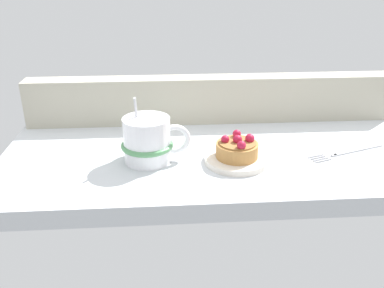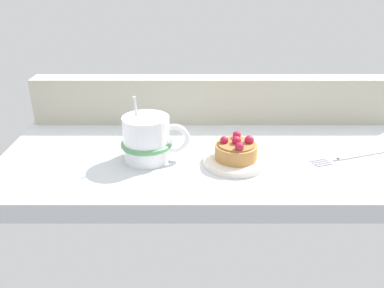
{
  "view_description": "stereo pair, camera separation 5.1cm",
  "coord_description": "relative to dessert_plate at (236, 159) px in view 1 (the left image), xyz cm",
  "views": [
    {
      "loc": [
        -11.03,
        -73.05,
        34.4
      ],
      "look_at": [
        -6.13,
        -4.6,
        3.59
      ],
      "focal_mm": 37.69,
      "sensor_mm": 36.0,
      "label": 1
    },
    {
      "loc": [
        -5.93,
        -73.23,
        34.4
      ],
      "look_at": [
        -6.13,
        -4.6,
        3.59
      ],
      "focal_mm": 37.69,
      "sensor_mm": 36.0,
      "label": 2
    }
  ],
  "objects": [
    {
      "name": "window_rail_back",
      "position": [
        -2.25,
        22.55,
        4.79
      ],
      "size": [
        85.05,
        5.58,
        10.64
      ],
      "primitive_type": "cube",
      "color": "#B2AD99",
      "rests_on": "ground_plane"
    },
    {
      "name": "coffee_mug",
      "position": [
        -16.53,
        1.85,
        3.66
      ],
      "size": [
        13.13,
        9.88,
        12.66
      ],
      "color": "white",
      "rests_on": "ground_plane"
    },
    {
      "name": "raspberry_tart",
      "position": [
        0.03,
        0.01,
        2.32
      ],
      "size": [
        7.91,
        7.91,
        4.41
      ],
      "color": "#B77F42",
      "rests_on": "dessert_plate"
    },
    {
      "name": "ground_plane",
      "position": [
        -2.25,
        5.52,
        -2.29
      ],
      "size": [
        86.79,
        39.64,
        3.52
      ],
      "primitive_type": "cube",
      "color": "silver"
    },
    {
      "name": "dessert_plate",
      "position": [
        0.0,
        0.0,
        0.0
      ],
      "size": [
        12.13,
        12.13,
        1.13
      ],
      "color": "silver",
      "rests_on": "ground_plane"
    },
    {
      "name": "dessert_fork",
      "position": [
        22.55,
        2.29,
        -0.23
      ],
      "size": [
        17.04,
        7.2,
        0.6
      ],
      "color": "#B7B7BC",
      "rests_on": "ground_plane"
    }
  ]
}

